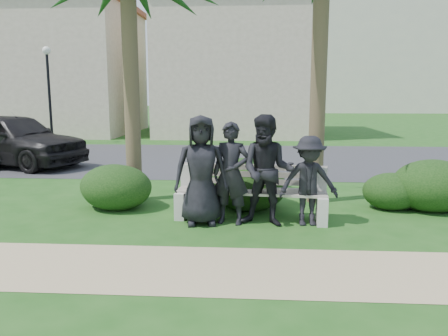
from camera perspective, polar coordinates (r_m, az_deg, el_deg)
The scene contains 19 objects.
ground at distance 7.42m, azimuth 3.60°, elevation -7.81°, with size 160.00×160.00×0.00m, color #1D4F16.
footpath at distance 5.73m, azimuth 3.56°, elevation -13.20°, with size 30.00×1.60×0.01m, color tan.
asphalt_street at distance 15.24m, azimuth 3.66°, elevation 1.20°, with size 160.00×8.00×0.01m, color #2D2D30.
stucco_bldg_left at distance 27.84m, azimuth -22.36°, elevation 11.86°, with size 10.40×8.40×7.30m.
stucco_bldg_right at distance 25.14m, azimuth 1.43°, elevation 12.88°, with size 8.40×8.40×7.30m.
hotel_tower at distance 64.62m, azimuth 17.10°, elevation 19.15°, with size 26.00×18.00×37.30m.
street_lamp at distance 21.10m, azimuth -21.97°, elevation 10.88°, with size 0.36×0.36×4.29m.
park_bench at distance 7.84m, azimuth 3.51°, elevation -3.68°, with size 2.72×0.85×0.93m.
man_a at distance 7.44m, azimuth -3.00°, elevation -0.31°, with size 0.92×0.60×1.88m, color black.
man_b at distance 7.46m, azimuth 0.93°, elevation -0.71°, with size 0.64×0.42×1.76m, color black.
man_c at distance 7.38m, azimuth 5.65°, elevation -0.37°, with size 0.92×0.72×1.89m, color black.
man_d at distance 7.53m, azimuth 11.01°, elevation -1.68°, with size 0.99×0.57×1.54m, color black.
hedge_a at distance 8.98m, azimuth -14.17°, elevation -2.14°, with size 1.34×1.11×0.87m, color black.
hedge_b at distance 8.78m, azimuth -13.85°, elevation -2.33°, with size 1.37×1.13×0.89m, color black.
hedge_c at distance 8.77m, azimuth 2.77°, elevation -1.72°, with size 1.53×1.27×1.00m, color black.
hedge_d at distance 8.51m, azimuth 3.25°, elevation -2.21°, with size 1.47×1.22×0.96m, color black.
hedge_e at distance 9.14m, azimuth 21.09°, elevation -2.73°, with size 1.13×0.93×0.73m, color black.
hedge_f at distance 9.32m, azimuth 25.64°, elevation -1.92°, with size 1.57×1.29×1.02m, color black.
car_a at distance 15.15m, azimuth -25.93°, elevation 3.39°, with size 1.97×4.90×1.67m, color black.
Camera 1 is at (-0.01, -7.08, 2.22)m, focal length 35.00 mm.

